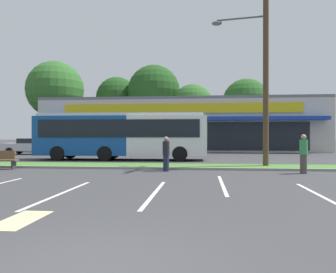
{
  "coord_description": "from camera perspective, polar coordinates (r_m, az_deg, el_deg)",
  "views": [
    {
      "loc": [
        1.46,
        -4.09,
        1.73
      ],
      "look_at": [
        -0.82,
        18.1,
        1.65
      ],
      "focal_mm": 36.04,
      "sensor_mm": 36.0,
      "label": 1
    }
  ],
  "objects": [
    {
      "name": "car_1",
      "position": [
        32.88,
        -22.36,
        -1.5
      ],
      "size": [
        4.53,
        1.86,
        1.44
      ],
      "rotation": [
        0.0,
        0.0,
        3.14
      ],
      "color": "#B7B7BC",
      "rests_on": "ground_plane"
    },
    {
      "name": "grass_median",
      "position": [
        18.23,
        1.25,
        -5.05
      ],
      "size": [
        56.0,
        2.2,
        0.12
      ],
      "primitive_type": "cube",
      "color": "#427A2D",
      "rests_on": "ground_plane"
    },
    {
      "name": "tree_left",
      "position": [
        52.61,
        -8.62,
        6.46
      ],
      "size": [
        6.38,
        6.38,
        10.66
      ],
      "color": "#473323",
      "rests_on": "ground_plane"
    },
    {
      "name": "city_bus",
      "position": [
        23.86,
        -7.84,
        0.3
      ],
      "size": [
        11.96,
        2.91,
        3.25
      ],
      "rotation": [
        0.0,
        0.0,
        0.02
      ],
      "color": "#144793",
      "rests_on": "ground_plane"
    },
    {
      "name": "curb_lip",
      "position": [
        17.02,
        0.91,
        -5.42
      ],
      "size": [
        56.0,
        0.24,
        0.12
      ],
      "primitive_type": "cube",
      "color": "gray",
      "rests_on": "ground_plane"
    },
    {
      "name": "tree_mid_left",
      "position": [
        49.81,
        -2.41,
        7.64
      ],
      "size": [
        7.64,
        7.64,
        12.0
      ],
      "color": "#473323",
      "rests_on": "ground_plane"
    },
    {
      "name": "pedestrian_by_pole",
      "position": [
        16.17,
        -0.33,
        -2.95
      ],
      "size": [
        0.34,
        0.34,
        1.67
      ],
      "rotation": [
        0.0,
        0.0,
        1.67
      ],
      "color": "#1E2338",
      "rests_on": "ground_plane"
    },
    {
      "name": "parking_stripe_2",
      "position": [
        10.17,
        -2.3,
        -9.57
      ],
      "size": [
        0.12,
        4.8,
        0.01
      ],
      "primitive_type": "cube",
      "color": "silver",
      "rests_on": "ground_plane"
    },
    {
      "name": "car_2",
      "position": [
        29.37,
        -4.18,
        -1.62
      ],
      "size": [
        4.22,
        2.0,
        1.54
      ],
      "rotation": [
        0.0,
        0.0,
        3.14
      ],
      "color": "#515459",
      "rests_on": "ground_plane"
    },
    {
      "name": "parking_stripe_1",
      "position": [
        10.61,
        -17.66,
        -9.17
      ],
      "size": [
        0.12,
        4.8,
        0.01
      ],
      "primitive_type": "cube",
      "color": "silver",
      "rests_on": "ground_plane"
    },
    {
      "name": "bus_stop_bench",
      "position": [
        19.18,
        -26.33,
        -3.48
      ],
      "size": [
        1.6,
        0.45,
        0.95
      ],
      "rotation": [
        0.0,
        0.0,
        3.14
      ],
      "color": "brown",
      "rests_on": "ground_plane"
    },
    {
      "name": "tree_mid",
      "position": [
        47.37,
        4.17,
        5.44
      ],
      "size": [
        5.62,
        5.62,
        8.87
      ],
      "color": "#473323",
      "rests_on": "ground_plane"
    },
    {
      "name": "tree_far_left",
      "position": [
        52.26,
        -18.54,
        7.51
      ],
      "size": [
        8.26,
        8.26,
        12.51
      ],
      "color": "#473323",
      "rests_on": "ground_plane"
    },
    {
      "name": "tree_mid_right",
      "position": [
        49.36,
        13.09,
        5.62
      ],
      "size": [
        6.73,
        6.73,
        9.76
      ],
      "color": "#473323",
      "rests_on": "ground_plane"
    },
    {
      "name": "lot_arrow",
      "position": [
        7.71,
        -23.66,
        -12.76
      ],
      "size": [
        0.7,
        1.6,
        0.01
      ],
      "primitive_type": "cube",
      "color": "beige",
      "rests_on": "ground_plane"
    },
    {
      "name": "ground_plane",
      "position": [
        4.68,
        -13.76,
        -21.54
      ],
      "size": [
        240.0,
        240.0,
        0.0
      ],
      "primitive_type": "plane",
      "color": "#38383A"
    },
    {
      "name": "storefront_building",
      "position": [
        40.61,
        2.64,
        1.83
      ],
      "size": [
        30.28,
        14.22,
        5.74
      ],
      "color": "#BCB7AD",
      "rests_on": "ground_plane"
    },
    {
      "name": "utility_pole",
      "position": [
        19.07,
        15.83,
        12.98
      ],
      "size": [
        3.12,
        2.39,
        11.19
      ],
      "color": "#4C3826",
      "rests_on": "ground_plane"
    },
    {
      "name": "parking_stripe_4",
      "position": [
        10.63,
        24.52,
        -9.17
      ],
      "size": [
        0.12,
        4.8,
        0.01
      ],
      "primitive_type": "cube",
      "color": "silver",
      "rests_on": "ground_plane"
    },
    {
      "name": "parking_stripe_3",
      "position": [
        12.09,
        9.18,
        -8.01
      ],
      "size": [
        0.12,
        4.8,
        0.01
      ],
      "primitive_type": "cube",
      "color": "silver",
      "rests_on": "ground_plane"
    },
    {
      "name": "pedestrian_near_bench",
      "position": [
        16.4,
        21.95,
        -2.74
      ],
      "size": [
        0.36,
        0.36,
        1.77
      ],
      "rotation": [
        0.0,
        0.0,
        1.23
      ],
      "color": "#47423D",
      "rests_on": "ground_plane"
    }
  ]
}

